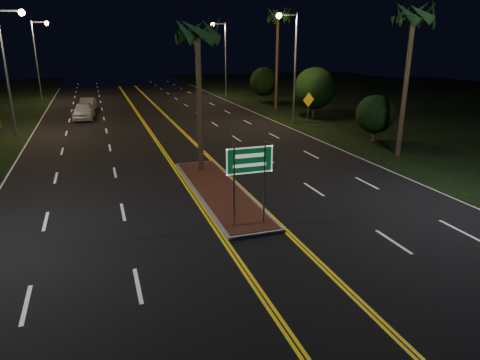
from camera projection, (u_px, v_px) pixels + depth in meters
name	position (u px, v px, depth m)	size (l,w,h in m)	color
ground	(278.00, 261.00, 13.97)	(120.00, 120.00, 0.00)	black
grass_right	(442.00, 108.00, 45.62)	(40.00, 110.00, 0.01)	black
median_island	(219.00, 191.00, 20.25)	(2.25, 10.25, 0.17)	gray
highway_sign	(250.00, 168.00, 15.74)	(1.80, 0.08, 3.20)	gray
streetlight_left_mid	(10.00, 59.00, 30.59)	(1.91, 0.44, 9.00)	gray
streetlight_left_far	(39.00, 52.00, 48.60)	(1.91, 0.44, 9.00)	gray
streetlight_right_mid	(291.00, 56.00, 35.26)	(1.91, 0.44, 9.00)	gray
streetlight_right_far	(223.00, 51.00, 53.27)	(1.91, 0.44, 9.00)	gray
palm_median	(197.00, 32.00, 21.17)	(2.40, 2.40, 8.30)	#382819
palm_right_near	(414.00, 16.00, 24.24)	(2.40, 2.40, 9.30)	#382819
palm_right_far	(278.00, 16.00, 42.05)	(2.40, 2.40, 10.30)	#382819
shrub_near	(375.00, 114.00, 30.09)	(2.70, 2.70, 3.30)	#382819
shrub_mid	(315.00, 88.00, 39.00)	(3.78, 3.78, 4.62)	#382819
shrub_far	(264.00, 82.00, 49.87)	(3.24, 3.24, 3.96)	#382819
car_near	(83.00, 110.00, 39.15)	(2.23, 5.21, 1.74)	white
car_far	(87.00, 103.00, 43.85)	(1.94, 4.52, 1.51)	silver
warning_sign	(308.00, 104.00, 35.48)	(1.14, 0.35, 2.81)	gray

